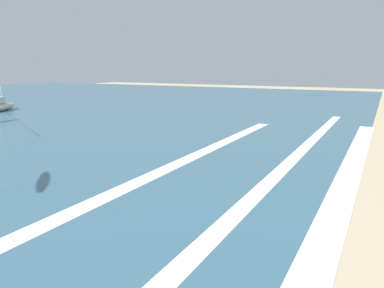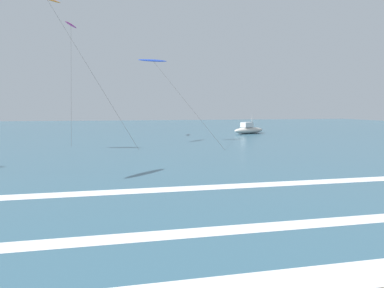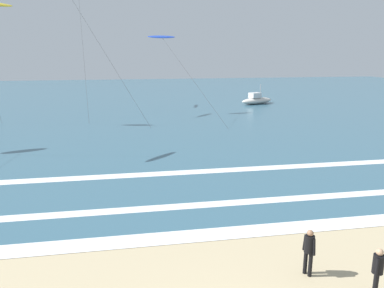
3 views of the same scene
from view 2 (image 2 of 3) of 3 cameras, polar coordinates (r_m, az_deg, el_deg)
name	(u,v)px [view 2 (image 2 of 3)]	position (r m, az deg, el deg)	size (l,w,h in m)	color
ocean_surface	(134,131)	(50.50, -10.21, 2.22)	(140.00, 90.00, 0.01)	#386075
wave_foam_shoreline	(247,287)	(7.16, 9.68, -23.71)	(43.31, 1.07, 0.01)	white
wave_foam_mid_break	(147,237)	(9.48, -8.02, -15.88)	(57.77, 0.71, 0.01)	white
wave_foam_outer_break	(118,192)	(14.31, -12.98, -8.27)	(43.73, 0.87, 0.01)	white
kite_orange_low_near	(47,0)	(38.76, -24.18, 22.21)	(10.08, 9.80, 14.86)	orange
kite_blue_far_left	(153,61)	(36.79, -6.90, 14.36)	(6.88, 10.80, 9.01)	blue
kite_magenta_far_right	(71,26)	(45.52, -20.59, 18.99)	(2.18, 14.10, 14.17)	#CC2384
offshore_boat	(249,130)	(46.06, 9.96, 2.51)	(5.45, 3.60, 2.70)	beige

